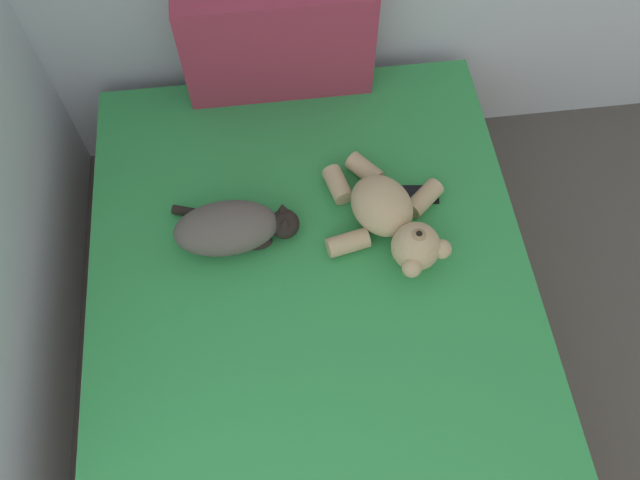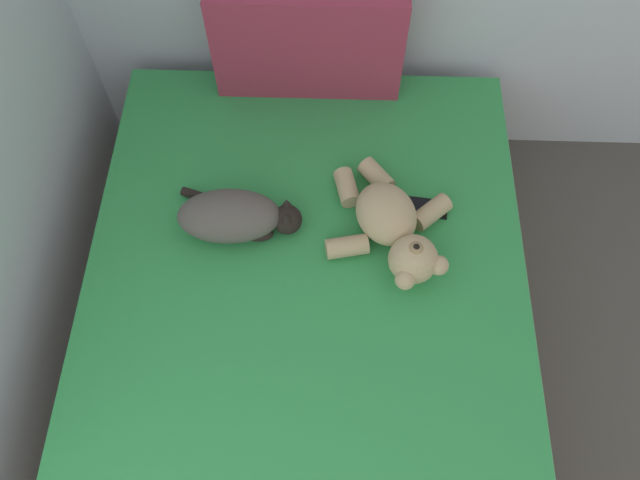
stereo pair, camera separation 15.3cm
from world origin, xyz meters
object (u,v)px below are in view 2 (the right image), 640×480
Objects in this scene: patterned_cushion at (308,42)px; cell_phone at (426,207)px; cat at (235,216)px; teddy_bear at (393,227)px; bed at (306,337)px.

cell_phone is (0.42, -0.55, -0.21)m from patterned_cushion.
cell_phone is at bearing 8.48° from cat.
patterned_cushion reaches higher than cat.
cell_phone is at bearing -52.38° from patterned_cushion.
patterned_cushion is 0.70m from cat.
patterned_cushion is at bearing 71.52° from cat.
teddy_bear is at bearing -2.95° from cat.
bed is at bearing -136.27° from cell_phone.
teddy_bear is (0.30, -0.67, -0.15)m from patterned_cushion.
teddy_bear is 3.37× the size of cell_phone.
patterned_cushion is 0.75m from teddy_bear.
bed is at bearing -136.96° from teddy_bear.
bed is 1.05m from patterned_cushion.
cell_phone is at bearing 45.28° from teddy_bear.
cat reaches higher than bed.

